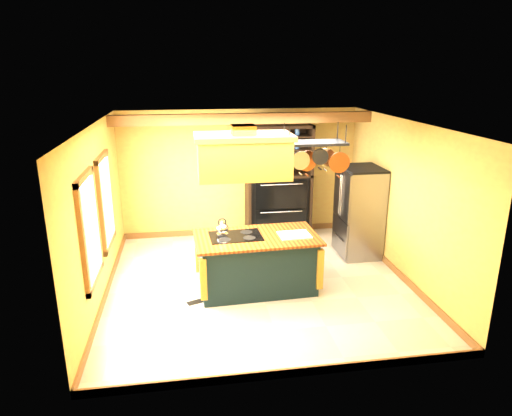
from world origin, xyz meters
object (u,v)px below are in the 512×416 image
object	(u,v)px
pot_rack	(315,151)
refrigerator	(359,214)
hutch	(278,194)
kitchen_island	(256,262)
range_hood	(244,155)

from	to	relation	value
pot_rack	refrigerator	size ratio (longest dim) A/B	0.63
pot_rack	refrigerator	bearing A→B (deg)	42.12
pot_rack	hutch	xyz separation A→B (m)	(-0.08, 2.40, -1.36)
kitchen_island	refrigerator	distance (m)	2.47
range_hood	refrigerator	size ratio (longest dim) A/B	0.87
refrigerator	hutch	bearing A→B (deg)	136.41
hutch	refrigerator	bearing A→B (deg)	-43.59
kitchen_island	range_hood	distance (m)	1.79
range_hood	hutch	bearing A→B (deg)	66.62
refrigerator	hutch	xyz separation A→B (m)	(-1.33, 1.27, 0.10)
range_hood	pot_rack	xyz separation A→B (m)	(1.11, 0.00, 0.03)
kitchen_island	hutch	xyz separation A→B (m)	(0.84, 2.40, 0.45)
refrigerator	hutch	size ratio (longest dim) A/B	0.71
range_hood	hutch	xyz separation A→B (m)	(1.04, 2.40, -1.33)
kitchen_island	pot_rack	bearing A→B (deg)	-2.52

